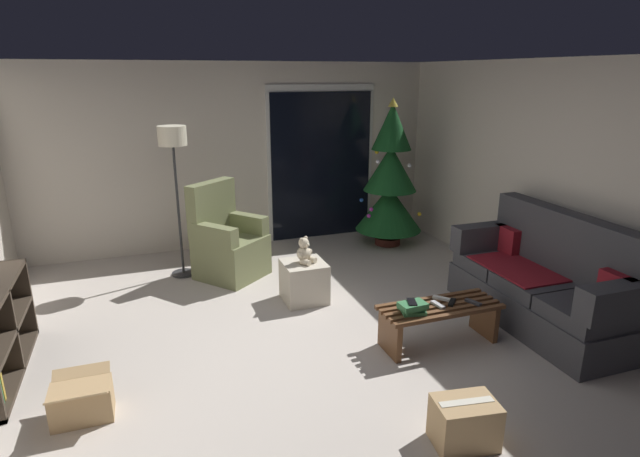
{
  "coord_description": "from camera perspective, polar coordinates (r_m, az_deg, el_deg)",
  "views": [
    {
      "loc": [
        -1.25,
        -3.9,
        2.35
      ],
      "look_at": [
        0.4,
        0.7,
        0.85
      ],
      "focal_mm": 28.52,
      "sensor_mm": 36.0,
      "label": 1
    }
  ],
  "objects": [
    {
      "name": "ground_plane",
      "position": [
        4.72,
        -1.74,
        -12.8
      ],
      "size": [
        7.0,
        7.0,
        0.0
      ],
      "primitive_type": "plane",
      "color": "#BCB2A8"
    },
    {
      "name": "floor_lamp",
      "position": [
        6.05,
        -16.13,
        8.39
      ],
      "size": [
        0.32,
        0.32,
        1.78
      ],
      "color": "#2D2D30",
      "rests_on": "ground"
    },
    {
      "name": "book_stack",
      "position": [
        4.45,
        10.35,
        -8.72
      ],
      "size": [
        0.26,
        0.2,
        0.11
      ],
      "color": "#337042",
      "rests_on": "coffee_table"
    },
    {
      "name": "ottoman",
      "position": [
        5.45,
        -1.8,
        -5.96
      ],
      "size": [
        0.44,
        0.44,
        0.43
      ],
      "primitive_type": "cube",
      "color": "beige",
      "rests_on": "ground"
    },
    {
      "name": "cardboard_box_open_near_shelf",
      "position": [
        4.13,
        -25.15,
        -17.2
      ],
      "size": [
        0.41,
        0.43,
        0.31
      ],
      "color": "tan",
      "rests_on": "ground"
    },
    {
      "name": "coffee_table",
      "position": [
        4.73,
        13.24,
        -9.73
      ],
      "size": [
        1.1,
        0.4,
        0.38
      ],
      "color": "brown",
      "rests_on": "ground"
    },
    {
      "name": "cell_phone",
      "position": [
        4.42,
        10.27,
        -8.1
      ],
      "size": [
        0.11,
        0.16,
        0.01
      ],
      "primitive_type": "cube",
      "rotation": [
        0.0,
        0.0,
        -0.33
      ],
      "color": "black",
      "rests_on": "book_stack"
    },
    {
      "name": "remote_graphite",
      "position": [
        4.77,
        16.81,
        -7.92
      ],
      "size": [
        0.1,
        0.16,
        0.02
      ],
      "primitive_type": "cube",
      "rotation": [
        0.0,
        0.0,
        0.35
      ],
      "color": "#333338",
      "rests_on": "coffee_table"
    },
    {
      "name": "wall_right",
      "position": [
        5.77,
        26.32,
        4.31
      ],
      "size": [
        0.12,
        6.0,
        2.5
      ],
      "primitive_type": "cube",
      "color": "beige",
      "rests_on": "ground"
    },
    {
      "name": "christmas_tree",
      "position": [
        7.12,
        7.85,
        5.17
      ],
      "size": [
        0.92,
        0.92,
        2.04
      ],
      "color": "#4C1E19",
      "rests_on": "ground"
    },
    {
      "name": "patio_door_frame",
      "position": [
        7.43,
        0.12,
        7.38
      ],
      "size": [
        1.6,
        0.02,
        2.2
      ],
      "primitive_type": "cube",
      "color": "silver",
      "rests_on": "ground"
    },
    {
      "name": "cardboard_box_taped_mid_floor",
      "position": [
        3.68,
        15.91,
        -20.23
      ],
      "size": [
        0.44,
        0.35,
        0.32
      ],
      "color": "tan",
      "rests_on": "ground"
    },
    {
      "name": "armchair",
      "position": [
        6.15,
        -10.35,
        -1.69
      ],
      "size": [
        0.96,
        0.96,
        1.13
      ],
      "color": "olive",
      "rests_on": "ground"
    },
    {
      "name": "remote_silver",
      "position": [
        4.65,
        13.08,
        -8.33
      ],
      "size": [
        0.06,
        0.16,
        0.02
      ],
      "primitive_type": "cube",
      "rotation": [
        0.0,
        0.0,
        3.26
      ],
      "color": "#ADADB2",
      "rests_on": "coffee_table"
    },
    {
      "name": "remote_white",
      "position": [
        4.78,
        13.46,
        -7.62
      ],
      "size": [
        0.13,
        0.15,
        0.02
      ],
      "primitive_type": "cube",
      "rotation": [
        0.0,
        0.0,
        0.68
      ],
      "color": "silver",
      "rests_on": "coffee_table"
    },
    {
      "name": "wall_back",
      "position": [
        7.15,
        -9.55,
        7.99
      ],
      "size": [
        5.72,
        0.12,
        2.5
      ],
      "primitive_type": "cube",
      "color": "beige",
      "rests_on": "ground"
    },
    {
      "name": "teddy_bear_cream",
      "position": [
        5.32,
        -1.74,
        -2.64
      ],
      "size": [
        0.21,
        0.22,
        0.29
      ],
      "color": "beige",
      "rests_on": "ottoman"
    },
    {
      "name": "patio_door_glass",
      "position": [
        7.42,
        0.17,
        6.98
      ],
      "size": [
        1.5,
        0.02,
        2.1
      ],
      "primitive_type": "cube",
      "color": "black",
      "rests_on": "ground"
    },
    {
      "name": "couch",
      "position": [
        5.38,
        23.86,
        -5.71
      ],
      "size": [
        0.81,
        1.95,
        1.08
      ],
      "color": "#3D3D42",
      "rests_on": "ground"
    },
    {
      "name": "remote_black",
      "position": [
        4.72,
        14.59,
        -8.01
      ],
      "size": [
        0.14,
        0.14,
        0.02
      ],
      "primitive_type": "cube",
      "rotation": [
        0.0,
        0.0,
        5.51
      ],
      "color": "black",
      "rests_on": "coffee_table"
    }
  ]
}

